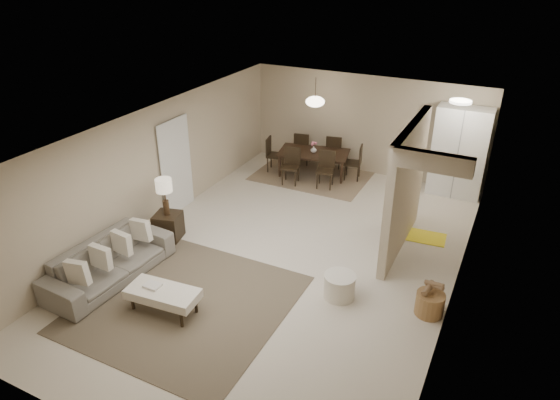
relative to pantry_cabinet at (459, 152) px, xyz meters
The scene contains 22 objects.
floor 4.88m from the pantry_cabinet, 119.52° to the right, with size 9.00×9.00×0.00m, color beige.
ceiling 4.98m from the pantry_cabinet, 119.52° to the right, with size 9.00×9.00×0.00m, color white.
back_wall 2.38m from the pantry_cabinet, behind, with size 6.00×6.00×0.00m, color #C2AE93.
left_wall 6.77m from the pantry_cabinet, 142.20° to the right, with size 9.00×9.00×0.00m, color #C2AE93.
right_wall 4.21m from the pantry_cabinet, 81.10° to the right, with size 9.00×9.00×0.00m, color #C2AE93.
partition 2.96m from the pantry_cabinet, 100.74° to the right, with size 0.15×2.50×2.50m, color #C2AE93.
doorway 6.40m from the pantry_cabinet, 146.29° to the right, with size 0.04×0.90×2.04m, color black.
pantry_cabinet is the anchor object (origin of this frame).
flush_light 1.70m from the pantry_cabinet, 93.01° to the right, with size 0.44×0.44×0.05m, color white.
living_rug 7.07m from the pantry_cabinet, 117.26° to the right, with size 3.20×3.20×0.01m, color brown.
sofa 7.88m from the pantry_cabinet, 127.69° to the right, with size 0.92×2.35×0.69m, color slate.
ottoman_bench 7.38m from the pantry_cabinet, 117.57° to the right, with size 1.20×0.63×0.41m.
side_table 6.69m from the pantry_cabinet, 135.61° to the right, with size 0.49×0.49×0.54m, color black.
table_lamp 6.65m from the pantry_cabinet, 135.61° to the right, with size 0.32×0.32×0.76m.
round_pouf 5.09m from the pantry_cabinet, 101.86° to the right, with size 0.53×0.53×0.42m, color silver.
wicker_basket 4.78m from the pantry_cabinet, 85.12° to the right, with size 0.45×0.45×0.38m, color olive.
dining_rug 3.59m from the pantry_cabinet, behind, with size 2.80×2.10×0.01m, color #77644A.
dining_table 3.52m from the pantry_cabinet, behind, with size 1.74×0.97×0.61m, color black.
dining_chairs 3.49m from the pantry_cabinet, behind, with size 2.44×1.95×0.90m.
vase 3.46m from the pantry_cabinet, behind, with size 0.16×0.16×0.16m, color white.
yellow_mat 2.56m from the pantry_cabinet, 94.86° to the right, with size 0.90×0.55×0.01m, color yellow.
pendant_light 3.55m from the pantry_cabinet, behind, with size 0.46×0.46×0.71m.
Camera 1 is at (3.44, -7.22, 5.20)m, focal length 32.00 mm.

